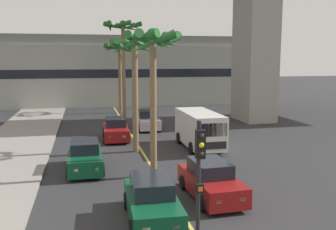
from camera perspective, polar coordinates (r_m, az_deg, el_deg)
lane_stripe_center at (r=26.42m, az=-4.76°, el=-4.19°), size 0.14×56.00×0.01m
pier_building_backdrop at (r=49.11m, az=-8.61°, el=6.58°), size 37.49×8.04×8.53m
car_queue_front at (r=20.32m, az=-12.39°, el=-6.19°), size 1.84×4.10×1.56m
car_queue_second at (r=16.22m, az=6.44°, el=-9.83°), size 1.96×4.16×1.56m
car_queue_third at (r=31.46m, az=-3.20°, el=-0.79°), size 1.88×4.12×1.56m
car_queue_fourth at (r=14.00m, az=-2.46°, el=-12.83°), size 1.95×4.16×1.56m
car_queue_fifth at (r=27.54m, az=-7.88°, el=-2.20°), size 1.94×4.15×1.56m
delivery_van at (r=24.76m, az=4.77°, el=-2.03°), size 2.17×5.25×2.36m
traffic_light_median_near at (r=10.23m, az=4.71°, el=-9.17°), size 0.24×0.37×4.20m
palm_tree_near_median at (r=40.65m, az=-7.29°, el=9.18°), size 3.69×3.65×7.44m
palm_tree_mid_median at (r=18.19m, az=-2.30°, el=9.22°), size 2.87×2.88×7.23m
palm_tree_far_median at (r=34.65m, az=-6.80°, el=11.40°), size 3.41×3.53×9.14m
palm_tree_farthest_median at (r=23.30m, az=-5.14°, el=8.21°), size 2.96×3.15×7.14m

